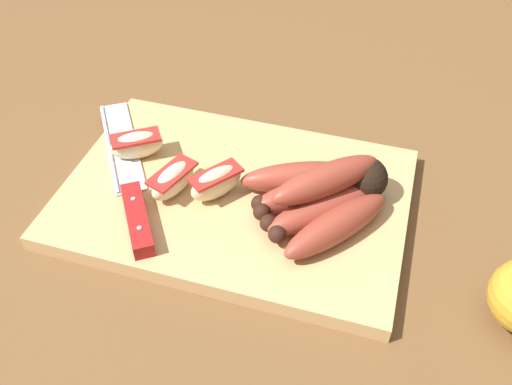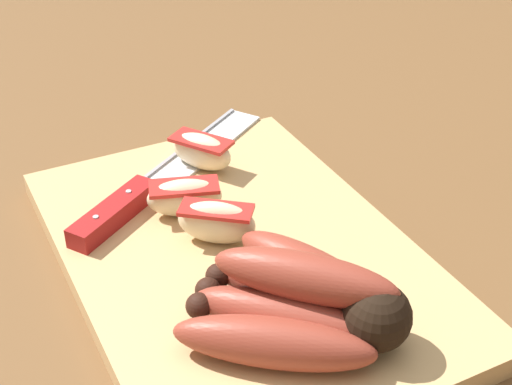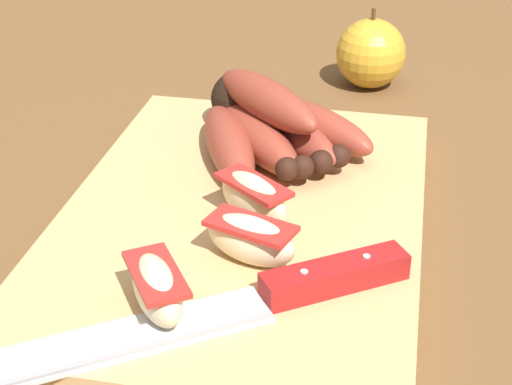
% 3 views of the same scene
% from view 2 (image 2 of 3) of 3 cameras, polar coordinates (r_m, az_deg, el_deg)
% --- Properties ---
extents(ground_plane, '(6.00, 6.00, 0.00)m').
position_cam_2_polar(ground_plane, '(0.65, -0.48, -4.45)').
color(ground_plane, brown).
extents(cutting_board, '(0.40, 0.27, 0.02)m').
position_cam_2_polar(cutting_board, '(0.63, -1.29, -5.03)').
color(cutting_board, tan).
rests_on(cutting_board, ground_plane).
extents(banana_bunch, '(0.18, 0.17, 0.06)m').
position_cam_2_polar(banana_bunch, '(0.53, 3.61, -8.30)').
color(banana_bunch, black).
rests_on(banana_bunch, cutting_board).
extents(chefs_knife, '(0.18, 0.25, 0.02)m').
position_cam_2_polar(chefs_knife, '(0.69, -8.36, 0.29)').
color(chefs_knife, silver).
rests_on(chefs_knife, cutting_board).
extents(apple_wedge_near, '(0.06, 0.07, 0.04)m').
position_cam_2_polar(apple_wedge_near, '(0.62, -3.04, -2.22)').
color(apple_wedge_near, beige).
rests_on(apple_wedge_near, cutting_board).
extents(apple_wedge_middle, '(0.05, 0.07, 0.03)m').
position_cam_2_polar(apple_wedge_middle, '(0.65, -5.48, -0.32)').
color(apple_wedge_middle, beige).
rests_on(apple_wedge_middle, cutting_board).
extents(apple_wedge_far, '(0.07, 0.06, 0.04)m').
position_cam_2_polar(apple_wedge_far, '(0.72, -4.19, 3.21)').
color(apple_wedge_far, beige).
rests_on(apple_wedge_far, cutting_board).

